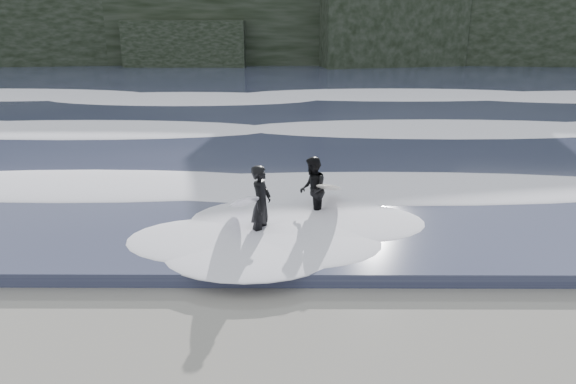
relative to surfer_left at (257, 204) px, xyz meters
name	(u,v)px	position (x,y,z in m)	size (l,w,h in m)	color
sea	(278,89)	(-0.02, 23.67, -0.78)	(90.00, 52.00, 0.30)	#30344F
headland	(282,7)	(-0.02, 40.67, 4.07)	(70.00, 9.00, 10.00)	black
foam_near	(264,178)	(-0.02, 3.67, -0.53)	(60.00, 3.20, 0.20)	white
foam_mid	(272,128)	(-0.02, 10.67, -0.51)	(60.00, 4.00, 0.24)	white
foam_far	(277,94)	(-0.02, 19.67, -0.48)	(60.00, 4.80, 0.30)	white
surfer_left	(257,204)	(0.00, 0.00, 0.00)	(1.26, 2.17, 1.84)	black
surfer_right	(315,189)	(1.38, 1.27, -0.07)	(1.25, 2.17, 1.69)	black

